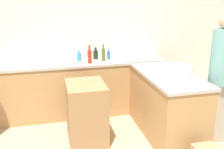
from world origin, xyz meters
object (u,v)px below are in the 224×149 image
at_px(wine_bottle_dark, 96,54).
at_px(hot_sauce_bottle, 90,56).
at_px(mixing_bowl, 178,71).
at_px(water_bottle_blue, 109,55).
at_px(person_at_peninsula, 220,75).
at_px(dish_soap_bottle, 79,57).
at_px(island_table, 86,112).
at_px(olive_oil_bottle, 103,54).

bearing_deg(wine_bottle_dark, hot_sauce_bottle, -118.58).
distance_m(mixing_bowl, water_bottle_blue, 1.37).
height_order(wine_bottle_dark, person_at_peninsula, person_at_peninsula).
bearing_deg(dish_soap_bottle, mixing_bowl, -43.46).
height_order(island_table, person_at_peninsula, person_at_peninsula).
distance_m(water_bottle_blue, dish_soap_bottle, 0.52).
relative_size(hot_sauce_bottle, wine_bottle_dark, 1.49).
bearing_deg(hot_sauce_bottle, wine_bottle_dark, 61.42).
bearing_deg(mixing_bowl, wine_bottle_dark, 126.44).
relative_size(island_table, olive_oil_bottle, 3.02).
bearing_deg(olive_oil_bottle, hot_sauce_bottle, -157.29).
xyz_separation_m(mixing_bowl, person_at_peninsula, (0.50, -0.25, -0.02)).
bearing_deg(person_at_peninsula, hot_sauce_bottle, 142.15).
relative_size(olive_oil_bottle, wine_bottle_dark, 1.41).
bearing_deg(water_bottle_blue, olive_oil_bottle, -141.28).
bearing_deg(water_bottle_blue, island_table, -119.87).
bearing_deg(mixing_bowl, person_at_peninsula, -26.24).
distance_m(mixing_bowl, wine_bottle_dark, 1.55).
relative_size(hot_sauce_bottle, person_at_peninsula, 0.17).
relative_size(island_table, mixing_bowl, 2.13).
xyz_separation_m(dish_soap_bottle, hot_sauce_bottle, (0.16, -0.19, 0.05)).
bearing_deg(water_bottle_blue, hot_sauce_bottle, -151.80).
distance_m(wine_bottle_dark, person_at_peninsula, 2.07).
height_order(island_table, wine_bottle_dark, wine_bottle_dark).
bearing_deg(island_table, olive_oil_bottle, 63.18).
distance_m(dish_soap_bottle, olive_oil_bottle, 0.42).
bearing_deg(wine_bottle_dark, island_table, -108.04).
distance_m(dish_soap_bottle, person_at_peninsula, 2.23).
height_order(mixing_bowl, dish_soap_bottle, dish_soap_bottle).
relative_size(olive_oil_bottle, person_at_peninsula, 0.16).
bearing_deg(hot_sauce_bottle, mixing_bowl, -42.31).
distance_m(hot_sauce_bottle, wine_bottle_dark, 0.31).
xyz_separation_m(mixing_bowl, wine_bottle_dark, (-0.92, 1.25, 0.01)).
xyz_separation_m(water_bottle_blue, hot_sauce_bottle, (-0.36, -0.20, 0.04)).
relative_size(hot_sauce_bottle, olive_oil_bottle, 1.05).
bearing_deg(olive_oil_bottle, wine_bottle_dark, 121.44).
xyz_separation_m(wine_bottle_dark, person_at_peninsula, (1.43, -1.50, -0.03)).
bearing_deg(island_table, mixing_bowl, -9.21).
distance_m(mixing_bowl, dish_soap_bottle, 1.69).
xyz_separation_m(hot_sauce_bottle, olive_oil_bottle, (0.25, 0.11, -0.01)).
xyz_separation_m(dish_soap_bottle, person_at_peninsula, (1.73, -1.41, -0.02)).
relative_size(dish_soap_bottle, hot_sauce_bottle, 0.61).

